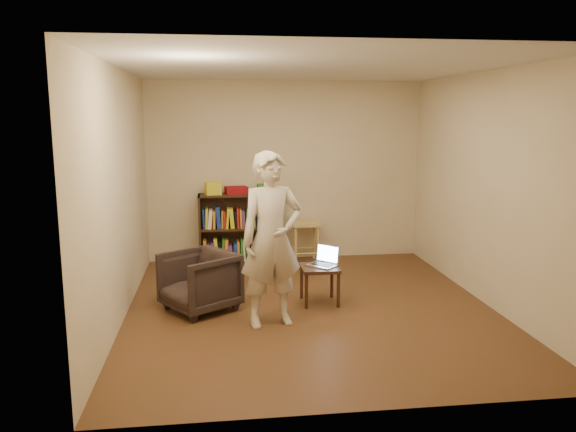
{
  "coord_description": "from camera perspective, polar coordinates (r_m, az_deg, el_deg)",
  "views": [
    {
      "loc": [
        -1.0,
        -5.89,
        2.11
      ],
      "look_at": [
        -0.2,
        0.35,
        0.98
      ],
      "focal_mm": 35.0,
      "sensor_mm": 36.0,
      "label": 1
    }
  ],
  "objects": [
    {
      "name": "ceiling",
      "position": [
        5.99,
        2.43,
        14.88
      ],
      "size": [
        4.5,
        4.5,
        0.0
      ],
      "primitive_type": "plane",
      "color": "silver",
      "rests_on": "wall_back"
    },
    {
      "name": "box_green",
      "position": [
        8.09,
        -2.64,
        2.79
      ],
      "size": [
        0.14,
        0.14,
        0.14
      ],
      "primitive_type": "cube",
      "rotation": [
        0.0,
        0.0,
        0.05
      ],
      "color": "#2A7D21",
      "rests_on": "bookshelf"
    },
    {
      "name": "side_table",
      "position": [
        6.39,
        3.23,
        -5.77
      ],
      "size": [
        0.42,
        0.42,
        0.43
      ],
      "color": "black",
      "rests_on": "floor"
    },
    {
      "name": "floor",
      "position": [
        6.34,
        2.25,
        -9.26
      ],
      "size": [
        4.5,
        4.5,
        0.0
      ],
      "primitive_type": "plane",
      "color": "#4E3519",
      "rests_on": "ground"
    },
    {
      "name": "wall_left",
      "position": [
        6.03,
        -16.77,
        2.04
      ],
      "size": [
        0.0,
        4.5,
        4.5
      ],
      "primitive_type": "plane",
      "rotation": [
        1.57,
        0.0,
        1.57
      ],
      "color": "beige",
      "rests_on": "floor"
    },
    {
      "name": "wall_right",
      "position": [
        6.66,
        19.58,
        2.62
      ],
      "size": [
        0.0,
        4.5,
        4.5
      ],
      "primitive_type": "plane",
      "rotation": [
        1.57,
        0.0,
        -1.57
      ],
      "color": "beige",
      "rests_on": "floor"
    },
    {
      "name": "stool",
      "position": [
        8.12,
        1.77,
        -1.4
      ],
      "size": [
        0.41,
        0.41,
        0.59
      ],
      "color": "tan",
      "rests_on": "floor"
    },
    {
      "name": "red_cloth",
      "position": [
        8.07,
        -5.27,
        2.63
      ],
      "size": [
        0.34,
        0.28,
        0.1
      ],
      "primitive_type": "cube",
      "rotation": [
        0.0,
        0.0,
        0.18
      ],
      "color": "maroon",
      "rests_on": "bookshelf"
    },
    {
      "name": "box_yellow",
      "position": [
        8.02,
        -7.62,
        2.79
      ],
      "size": [
        0.25,
        0.2,
        0.18
      ],
      "primitive_type": "cube",
      "rotation": [
        0.0,
        0.0,
        0.25
      ],
      "color": "yellow",
      "rests_on": "bookshelf"
    },
    {
      "name": "armchair",
      "position": [
        6.24,
        -8.99,
        -6.57
      ],
      "size": [
        0.98,
        0.97,
        0.65
      ],
      "primitive_type": "imported",
      "rotation": [
        0.0,
        0.0,
        -0.97
      ],
      "color": "black",
      "rests_on": "floor"
    },
    {
      "name": "person",
      "position": [
        5.61,
        -1.67,
        -2.42
      ],
      "size": [
        0.73,
        0.56,
        1.77
      ],
      "primitive_type": "imported",
      "rotation": [
        0.0,
        0.0,
        0.23
      ],
      "color": "beige",
      "rests_on": "floor"
    },
    {
      "name": "wall_back",
      "position": [
        8.24,
        -0.27,
        4.56
      ],
      "size": [
        4.0,
        0.0,
        4.0
      ],
      "primitive_type": "plane",
      "rotation": [
        1.57,
        0.0,
        0.0
      ],
      "color": "beige",
      "rests_on": "floor"
    },
    {
      "name": "bookshelf",
      "position": [
        8.16,
        -4.81,
        -1.64
      ],
      "size": [
        1.2,
        0.3,
        1.0
      ],
      "color": "black",
      "rests_on": "floor"
    },
    {
      "name": "box_white",
      "position": [
        8.06,
        -1.34,
        2.57
      ],
      "size": [
        0.11,
        0.11,
        0.08
      ],
      "primitive_type": "cube",
      "rotation": [
        0.0,
        0.0,
        0.12
      ],
      "color": "white",
      "rests_on": "bookshelf"
    },
    {
      "name": "laptop",
      "position": [
        6.42,
        3.7,
        -4.52
      ],
      "size": [
        0.39,
        0.39,
        0.23
      ],
      "rotation": [
        0.0,
        0.0,
        -0.79
      ],
      "color": "silver",
      "rests_on": "side_table"
    }
  ]
}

